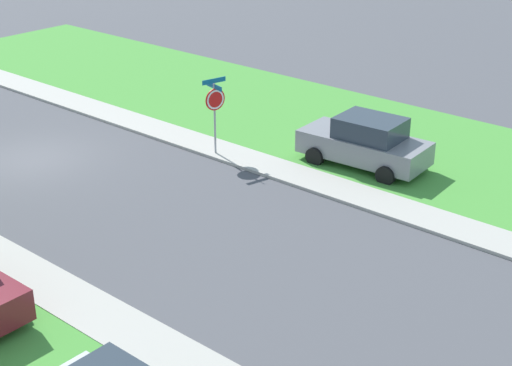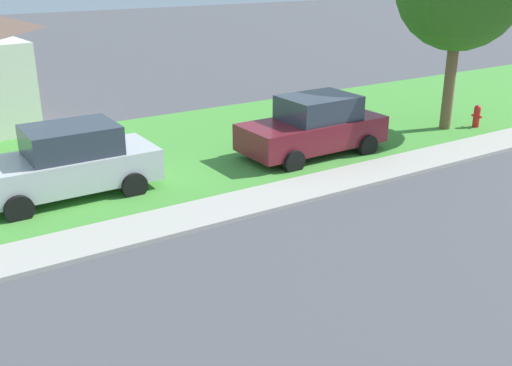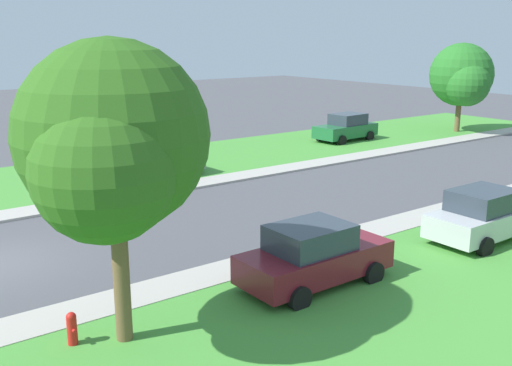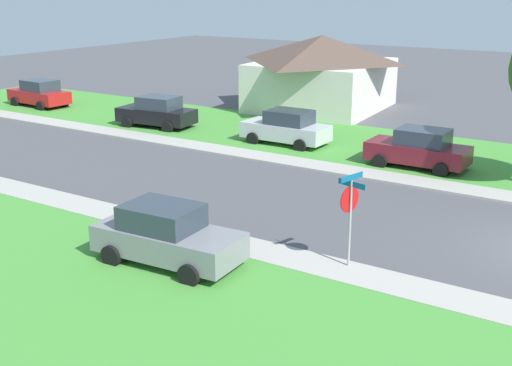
# 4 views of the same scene
# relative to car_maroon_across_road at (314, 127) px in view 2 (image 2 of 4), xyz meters

# --- Properties ---
(sidewalk_east) EXTENTS (1.40, 56.00, 0.10)m
(sidewalk_east) POSITION_rel_car_maroon_across_road_xyz_m (-2.15, 5.47, -0.82)
(sidewalk_east) COLOR #ADA89E
(sidewalk_east) RESTS_ON ground
(lawn_east) EXTENTS (8.00, 56.00, 0.08)m
(lawn_east) POSITION_rel_car_maroon_across_road_xyz_m (2.55, 5.47, -0.83)
(lawn_east) COLOR #479338
(lawn_east) RESTS_ON ground
(car_maroon_across_road) EXTENTS (2.07, 4.32, 1.76)m
(car_maroon_across_road) POSITION_rel_car_maroon_across_road_xyz_m (0.00, 0.00, 0.00)
(car_maroon_across_road) COLOR maroon
(car_maroon_across_road) RESTS_ON ground
(car_silver_behind_trees) EXTENTS (2.06, 4.31, 1.76)m
(car_silver_behind_trees) POSITION_rel_car_maroon_across_road_xyz_m (0.61, 6.95, 0.00)
(car_silver_behind_trees) COLOR silver
(car_silver_behind_trees) RESTS_ON ground
(fire_hydrant) EXTENTS (0.38, 0.22, 0.83)m
(fire_hydrant) POSITION_rel_car_maroon_across_road_xyz_m (-0.67, -6.40, -0.44)
(fire_hydrant) COLOR red
(fire_hydrant) RESTS_ON ground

